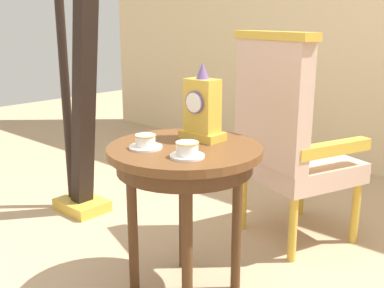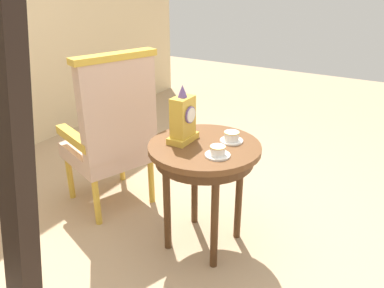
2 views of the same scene
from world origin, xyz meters
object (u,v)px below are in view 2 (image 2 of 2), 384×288
at_px(side_table, 204,158).
at_px(teacup_left, 218,152).
at_px(armchair, 112,131).
at_px(mantel_clock, 183,119).
at_px(harp, 7,229).
at_px(teacup_right, 232,137).

relative_size(side_table, teacup_left, 4.96).
xyz_separation_m(side_table, armchair, (0.05, 0.75, -0.01)).
distance_m(mantel_clock, harp, 1.09).
relative_size(teacup_left, harp, 0.08).
xyz_separation_m(side_table, mantel_clock, (-0.02, 0.13, 0.22)).
xyz_separation_m(teacup_left, mantel_clock, (0.07, 0.27, 0.11)).
xyz_separation_m(side_table, harp, (-1.10, 0.23, 0.10)).
distance_m(side_table, teacup_left, 0.20).
relative_size(teacup_left, armchair, 0.12).
bearing_deg(side_table, teacup_right, -43.67).
distance_m(side_table, armchair, 0.75).
xyz_separation_m(mantel_clock, armchair, (0.07, 0.62, -0.23)).
bearing_deg(side_table, harp, 167.95).
bearing_deg(armchair, mantel_clock, -96.07).
bearing_deg(harp, teacup_left, -20.14).
bearing_deg(mantel_clock, harp, 174.59).
xyz_separation_m(teacup_left, harp, (-1.00, 0.37, -0.01)).
relative_size(teacup_right, harp, 0.08).
relative_size(teacup_left, mantel_clock, 0.41).
bearing_deg(armchair, harp, -155.73).
bearing_deg(mantel_clock, teacup_left, -105.50).
bearing_deg(armchair, teacup_left, -98.97).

